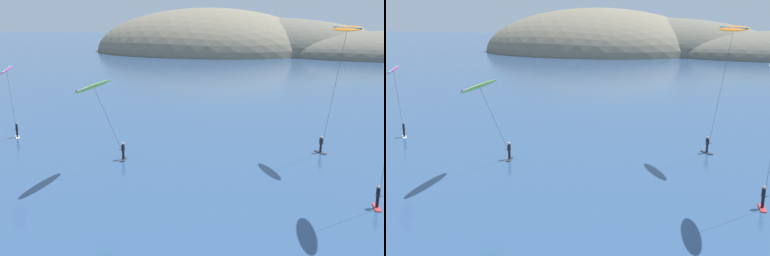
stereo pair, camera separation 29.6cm
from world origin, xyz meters
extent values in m
ellipsoid|color=#7A705B|center=(-28.12, 157.91, 0.00)|extent=(80.10, 55.75, 30.19)
ellipsoid|color=#6B6656|center=(-6.96, 156.68, 0.00)|extent=(83.51, 34.36, 23.72)
cube|color=#2D2D33|center=(-6.68, 31.71, 0.04)|extent=(0.67, 1.55, 0.08)
cylinder|color=black|center=(-6.68, 31.71, 0.48)|extent=(0.22, 0.22, 0.80)
cube|color=black|center=(-6.68, 31.71, 1.18)|extent=(0.20, 0.34, 0.60)
sphere|color=beige|center=(-6.68, 31.71, 1.60)|extent=(0.22, 0.22, 0.22)
cylinder|color=black|center=(-6.68, 31.36, 1.06)|extent=(0.55, 0.04, 0.04)
ellipsoid|color=#8CD12D|center=(-6.63, 26.23, 7.82)|extent=(1.42, 6.19, 0.86)
cylinder|color=#722DD1|center=(-6.63, 26.23, 7.87)|extent=(0.21, 5.87, 0.16)
cylinder|color=#333338|center=(-6.66, 28.79, 4.39)|extent=(0.07, 5.15, 6.68)
cube|color=red|center=(15.32, 25.63, 0.04)|extent=(0.49, 1.52, 0.08)
cylinder|color=black|center=(15.32, 25.63, 0.48)|extent=(0.22, 0.22, 0.80)
cube|color=black|center=(15.32, 25.63, 1.18)|extent=(0.24, 0.36, 0.60)
sphere|color=tan|center=(15.32, 25.63, 1.60)|extent=(0.22, 0.22, 0.22)
cylinder|color=black|center=(15.37, 25.28, 1.06)|extent=(0.55, 0.11, 0.04)
cube|color=silver|center=(-21.33, 36.33, 0.04)|extent=(1.26, 1.42, 0.08)
cylinder|color=black|center=(-21.33, 36.33, 0.48)|extent=(0.22, 0.22, 0.80)
cube|color=black|center=(-21.33, 36.33, 1.18)|extent=(0.34, 0.39, 0.60)
sphere|color=#9E7051|center=(-21.33, 36.33, 1.60)|extent=(0.22, 0.22, 0.22)
cylinder|color=black|center=(-21.17, 36.02, 1.06)|extent=(0.50, 0.29, 0.04)
ellipsoid|color=#D62D9E|center=(-19.59, 33.05, 7.97)|extent=(3.88, 5.96, 0.74)
cylinder|color=#28D160|center=(-19.59, 33.05, 8.02)|extent=(2.90, 5.24, 0.16)
cylinder|color=#333338|center=(-20.38, 34.54, 4.47)|extent=(1.61, 3.00, 6.82)
cube|color=#2D2D33|center=(11.32, 38.93, 0.04)|extent=(1.27, 1.41, 0.08)
cylinder|color=black|center=(11.32, 38.93, 0.48)|extent=(0.22, 0.22, 0.80)
cube|color=black|center=(11.32, 38.93, 1.18)|extent=(0.34, 0.39, 0.60)
sphere|color=tan|center=(11.32, 38.93, 1.60)|extent=(0.22, 0.22, 0.22)
cylinder|color=black|center=(11.49, 38.62, 1.06)|extent=(0.50, 0.30, 0.04)
ellipsoid|color=orange|center=(12.88, 36.03, 12.21)|extent=(3.37, 4.78, 0.61)
cylinder|color=#0F7FE5|center=(12.88, 36.03, 12.26)|extent=(2.27, 4.04, 0.16)
cylinder|color=#333338|center=(12.18, 37.32, 6.59)|extent=(1.42, 2.62, 11.06)
camera|label=1|loc=(10.85, -8.66, 13.60)|focal=45.00mm
camera|label=2|loc=(11.14, -8.58, 13.60)|focal=45.00mm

